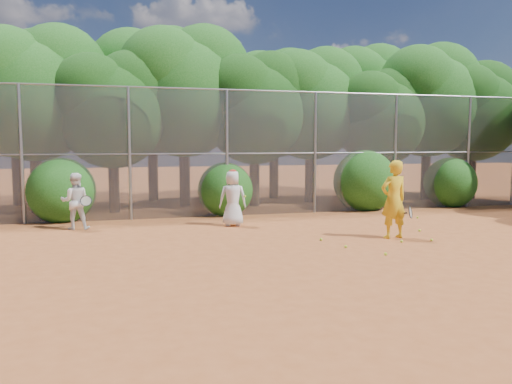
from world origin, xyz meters
name	(u,v)px	position (x,y,z in m)	size (l,w,h in m)	color
ground	(333,254)	(0.00, 0.00, 0.00)	(80.00, 80.00, 0.00)	#9B4C23
fence_back	(254,152)	(-0.12, 6.00, 2.05)	(20.05, 0.09, 4.03)	gray
tree_1	(35,87)	(-6.94, 8.54, 4.16)	(4.64, 4.03, 6.35)	black
tree_2	(113,105)	(-4.45, 7.83, 3.58)	(3.99, 3.47, 5.47)	black
tree_3	(185,86)	(-1.94, 8.84, 4.40)	(4.89, 4.26, 6.70)	black
tree_4	(256,104)	(0.55, 8.24, 3.76)	(4.19, 3.64, 5.73)	black
tree_5	(312,99)	(3.06, 9.04, 4.05)	(4.51, 3.92, 6.17)	black
tree_6	(381,114)	(5.55, 8.03, 3.47)	(3.86, 3.36, 5.29)	black
tree_7	(429,95)	(8.06, 8.64, 4.28)	(4.77, 4.14, 6.53)	black
tree_8	(474,107)	(10.05, 8.34, 3.82)	(4.25, 3.70, 5.82)	black
tree_9	(16,88)	(-7.94, 10.84, 4.34)	(4.83, 4.20, 6.62)	black
tree_10	(153,85)	(-2.93, 11.05, 4.63)	(5.15, 4.48, 7.06)	black
tree_11	(275,99)	(2.06, 10.64, 4.16)	(4.64, 4.03, 6.35)	black
tree_12	(366,95)	(6.56, 11.24, 4.51)	(5.02, 4.37, 6.88)	black
bush_0	(61,188)	(-6.00, 6.30, 1.00)	(2.00, 2.00, 2.00)	#184F13
bush_1	(225,187)	(-1.00, 6.30, 0.90)	(1.80, 1.80, 1.80)	#184F13
bush_2	(365,178)	(4.00, 6.30, 1.10)	(2.20, 2.20, 2.20)	#184F13
bush_3	(450,180)	(7.50, 6.30, 0.95)	(1.90, 1.90, 1.90)	#184F13
player_yellow	(394,199)	(2.14, 1.23, 0.96)	(0.85, 0.60, 1.91)	gold
player_teen	(233,198)	(-1.25, 4.05, 0.79)	(0.83, 0.60, 1.60)	silver
player_white	(75,201)	(-5.48, 4.61, 0.77)	(0.83, 0.67, 1.53)	silver
ball_0	(402,241)	(2.04, 0.66, 0.03)	(0.07, 0.07, 0.07)	#AED326
ball_1	(420,230)	(3.30, 1.84, 0.03)	(0.07, 0.07, 0.07)	#AED326
ball_2	(346,247)	(0.51, 0.45, 0.03)	(0.07, 0.07, 0.07)	#AED326
ball_3	(432,240)	(2.82, 0.62, 0.03)	(0.07, 0.07, 0.07)	#AED326
ball_4	(386,254)	(0.99, -0.45, 0.03)	(0.07, 0.07, 0.07)	#AED326
ball_5	(417,218)	(4.55, 3.86, 0.03)	(0.07, 0.07, 0.07)	#AED326
ball_6	(321,239)	(0.30, 1.37, 0.03)	(0.07, 0.07, 0.07)	#AED326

